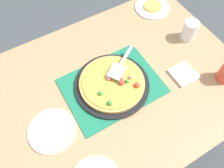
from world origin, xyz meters
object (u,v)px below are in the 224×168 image
plate_side (52,130)px  cup_near (190,31)px  plate_near_left (152,8)px  pizza_server (121,64)px  pizza_pan (112,85)px  napkin_stack (183,74)px  pizza (112,83)px  served_slice_left (153,6)px

plate_side → cup_near: size_ratio=1.83×
plate_near_left → cup_near: 0.31m
plate_near_left → plate_side: same height
plate_side → cup_near: 0.91m
plate_near_left → pizza_server: pizza_server is taller
pizza_pan → plate_side: (0.36, 0.07, -0.01)m
cup_near → plate_side: bearing=8.0°
plate_near_left → plate_side: (0.88, 0.43, 0.00)m
pizza_server → napkin_stack: bearing=146.3°
pizza → plate_side: bearing=10.1°
plate_side → served_slice_left: 0.98m
plate_side → pizza_server: (-0.44, -0.12, 0.07)m
pizza_server → cup_near: bearing=-179.0°
napkin_stack → pizza: bearing=-20.0°
pizza_pan → pizza_server: size_ratio=1.75×
served_slice_left → cup_near: 0.31m
pizza_pan → pizza_server: bearing=-147.7°
pizza_pan → plate_near_left: bearing=-144.6°
served_slice_left → cup_near: size_ratio=0.92×
pizza → pizza_server: 0.10m
plate_near_left → cup_near: size_ratio=1.83×
pizza_pan → pizza_server: 0.11m
pizza_server → pizza: bearing=33.7°
cup_near → pizza: bearing=6.5°
pizza_pan → plate_side: pizza_pan is taller
pizza_pan → pizza_server: (-0.08, -0.05, 0.06)m
plate_side → pizza_pan: bearing=-169.6°
plate_side → pizza: bearing=-169.9°
plate_near_left → pizza: bearing=35.7°
napkin_stack → pizza_server: bearing=-33.7°
plate_near_left → plate_side: bearing=26.4°
plate_side → served_slice_left: served_slice_left is taller
pizza → served_slice_left: size_ratio=3.00×
plate_near_left → plate_side: size_ratio=1.00×
pizza_pan → served_slice_left: size_ratio=3.45×
pizza → plate_near_left: (-0.52, -0.37, -0.03)m
plate_near_left → plate_side: 0.98m
plate_near_left → napkin_stack: (0.16, 0.50, 0.00)m
cup_near → pizza_pan: bearing=6.3°
served_slice_left → pizza_server: pizza_server is taller
pizza_pan → cup_near: bearing=-173.7°
pizza_pan → pizza: size_ratio=1.15×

